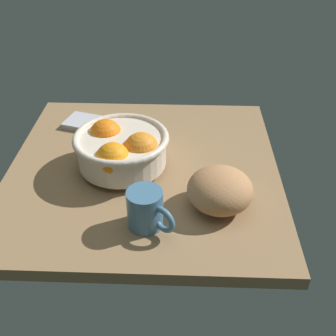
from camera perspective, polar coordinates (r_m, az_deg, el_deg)
The scene contains 5 objects.
ground_plane at distance 104.16cm, azimuth -3.33°, elevation -0.50°, with size 66.05×66.93×3.00cm, color #93704B.
fruit_bowl at distance 99.65cm, azimuth -6.39°, elevation 2.69°, with size 22.69×22.69×11.12cm.
bread_loaf at distance 89.50cm, azimuth 7.10°, elevation -2.99°, with size 14.16×14.10×8.79cm, color tan.
napkin_folded at distance 122.00cm, azimuth -10.99°, elevation 6.03°, with size 12.00×8.32×1.55cm, color #BABBC7.
mug at distance 84.37cm, azimuth -2.95°, elevation -5.69°, with size 10.13×9.12×8.46cm.
Camera 1 is at (-9.24, 83.50, 60.08)cm, focal length 44.70 mm.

